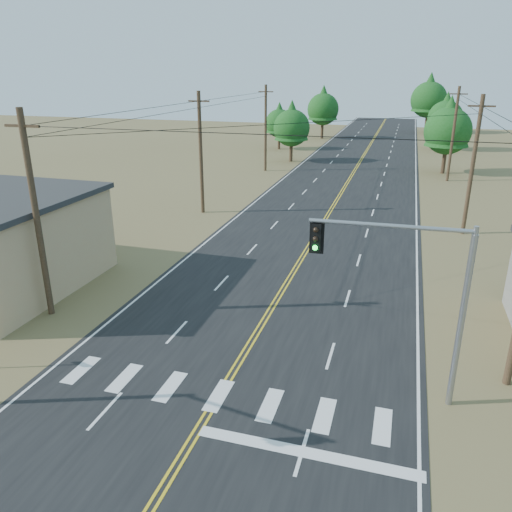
% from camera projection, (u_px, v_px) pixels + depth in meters
% --- Properties ---
extents(road, '(15.00, 200.00, 0.02)m').
position_uv_depth(road, '(319.00, 229.00, 38.49)').
color(road, black).
rests_on(road, ground).
extents(utility_pole_left_near, '(1.80, 0.30, 10.00)m').
position_uv_depth(utility_pole_left_near, '(36.00, 215.00, 23.37)').
color(utility_pole_left_near, '#4C3826').
rests_on(utility_pole_left_near, ground).
extents(utility_pole_left_mid, '(1.80, 0.30, 10.00)m').
position_uv_depth(utility_pole_left_mid, '(201.00, 153.00, 41.33)').
color(utility_pole_left_mid, '#4C3826').
rests_on(utility_pole_left_mid, ground).
extents(utility_pole_left_far, '(1.80, 0.30, 10.00)m').
position_uv_depth(utility_pole_left_far, '(266.00, 128.00, 59.29)').
color(utility_pole_left_far, '#4C3826').
rests_on(utility_pole_left_far, ground).
extents(utility_pole_right_mid, '(1.80, 0.30, 10.00)m').
position_uv_depth(utility_pole_right_mid, '(473.00, 165.00, 35.69)').
color(utility_pole_right_mid, '#4C3826').
rests_on(utility_pole_right_mid, ground).
extents(utility_pole_right_far, '(1.80, 0.30, 10.00)m').
position_uv_depth(utility_pole_right_far, '(453.00, 134.00, 53.65)').
color(utility_pole_right_far, '#4C3826').
rests_on(utility_pole_right_far, ground).
extents(signal_mast_right, '(5.51, 0.59, 6.81)m').
position_uv_depth(signal_mast_right, '(418.00, 285.00, 17.08)').
color(signal_mast_right, gray).
rests_on(signal_mast_right, ground).
extents(tree_left_near, '(4.80, 4.80, 7.99)m').
position_uv_depth(tree_left_near, '(292.00, 124.00, 65.64)').
color(tree_left_near, '#3F2D1E').
rests_on(tree_left_near, ground).
extents(tree_left_mid, '(4.26, 4.26, 7.10)m').
position_uv_depth(tree_left_mid, '(279.00, 120.00, 76.43)').
color(tree_left_mid, '#3F2D1E').
rests_on(tree_left_mid, ground).
extents(tree_left_far, '(5.53, 5.53, 9.22)m').
position_uv_depth(tree_left_far, '(323.00, 106.00, 88.27)').
color(tree_left_far, '#3F2D1E').
rests_on(tree_left_far, ground).
extents(tree_right_near, '(5.36, 5.36, 8.94)m').
position_uv_depth(tree_right_near, '(448.00, 126.00, 57.61)').
color(tree_right_near, '#3F2D1E').
rests_on(tree_right_near, ground).
extents(tree_right_mid, '(5.18, 5.18, 8.64)m').
position_uv_depth(tree_right_mid, '(446.00, 115.00, 75.17)').
color(tree_right_mid, '#3F2D1E').
rests_on(tree_right_mid, ground).
extents(tree_right_far, '(6.80, 6.80, 11.33)m').
position_uv_depth(tree_right_far, '(429.00, 96.00, 96.04)').
color(tree_right_far, '#3F2D1E').
rests_on(tree_right_far, ground).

